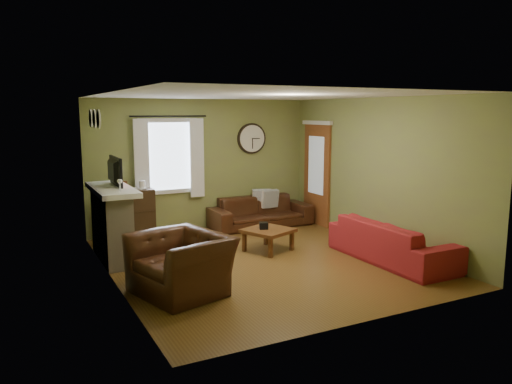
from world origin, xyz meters
name	(u,v)px	position (x,y,z in m)	size (l,w,h in m)	color
floor	(262,261)	(0.00, 0.00, 0.00)	(4.60, 5.20, 0.00)	brown
ceiling	(262,95)	(0.00, 0.00, 2.60)	(4.60, 5.20, 0.00)	white
wall_left	(111,191)	(-2.30, 0.00, 1.30)	(0.00, 5.20, 2.60)	olive
wall_right	(377,172)	(2.30, 0.00, 1.30)	(0.00, 5.20, 2.60)	olive
wall_back	(202,165)	(0.00, 2.60, 1.30)	(4.60, 0.00, 2.60)	olive
wall_front	(372,209)	(0.00, -2.60, 1.30)	(4.60, 0.00, 2.60)	olive
fireplace	(112,226)	(-2.10, 1.15, 0.55)	(0.40, 1.40, 1.10)	tan
firebox	(124,240)	(-1.91, 1.15, 0.30)	(0.04, 0.60, 0.55)	black
mantel	(112,190)	(-2.07, 1.15, 1.14)	(0.58, 1.60, 0.08)	white
tv	(111,175)	(-2.05, 1.30, 1.35)	(0.60, 0.08, 0.35)	black
tv_screen	(116,171)	(-1.97, 1.30, 1.41)	(0.02, 0.62, 0.36)	#994C3F
medallion_left	(99,119)	(-2.28, 0.80, 2.25)	(0.28, 0.28, 0.03)	white
medallion_mid	(95,119)	(-2.28, 1.15, 2.25)	(0.28, 0.28, 0.03)	white
medallion_right	(91,118)	(-2.28, 1.50, 2.25)	(0.28, 0.28, 0.03)	white
window_pane	(168,156)	(-0.70, 2.58, 1.50)	(1.00, 0.02, 1.30)	silver
curtain_rod	(169,116)	(-0.70, 2.48, 2.27)	(0.03, 0.03, 1.50)	black
curtain_left	(142,160)	(-1.25, 2.48, 1.45)	(0.28, 0.04, 1.55)	white
curtain_right	(197,158)	(-0.15, 2.48, 1.45)	(0.28, 0.04, 1.55)	white
wall_clock	(252,139)	(1.10, 2.55, 1.80)	(0.64, 0.06, 0.64)	white
door	(317,175)	(2.27, 1.85, 1.05)	(0.05, 0.90, 2.10)	brown
bookshelf	(133,215)	(-1.50, 2.31, 0.47)	(0.78, 0.33, 0.93)	black
book	(135,188)	(-1.44, 2.29, 0.96)	(0.18, 0.25, 0.02)	#583216
sofa_brown	(260,212)	(1.10, 2.17, 0.31)	(2.10, 0.82, 0.61)	#371B0E
pillow_left	(262,199)	(1.21, 2.32, 0.55)	(0.40, 0.12, 0.40)	#A3A6AE
pillow_right	(270,199)	(1.36, 2.24, 0.55)	(0.37, 0.11, 0.37)	#A3A6AE
sofa_red	(392,241)	(1.85, -0.93, 0.32)	(2.22, 0.87, 0.65)	maroon
armchair	(181,264)	(-1.59, -0.77, 0.39)	(1.20, 1.04, 0.78)	#371B0E
coffee_table	(268,240)	(0.37, 0.47, 0.19)	(0.72, 0.72, 0.38)	#583216
tissue_box	(264,228)	(0.30, 0.51, 0.40)	(0.14, 0.14, 0.11)	black
wine_glass_a	(120,186)	(-2.05, 0.59, 1.27)	(0.07, 0.07, 0.19)	white
wine_glass_b	(119,185)	(-2.05, 0.66, 1.27)	(0.06, 0.06, 0.18)	white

